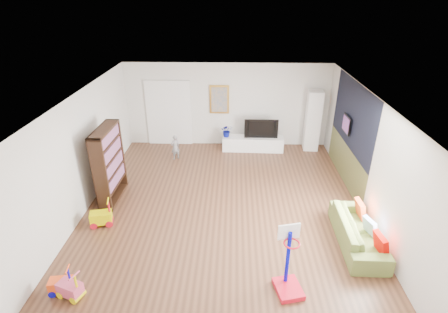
{
  "coord_description": "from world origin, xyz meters",
  "views": [
    {
      "loc": [
        0.23,
        -7.05,
        4.8
      ],
      "look_at": [
        0.0,
        0.4,
        1.15
      ],
      "focal_mm": 28.0,
      "sensor_mm": 36.0,
      "label": 1
    }
  ],
  "objects_px": {
    "sofa": "(358,232)",
    "basketball_hoop": "(291,263)",
    "bookshelf": "(109,164)",
    "media_console": "(253,143)"
  },
  "relations": [
    {
      "from": "sofa",
      "to": "basketball_hoop",
      "type": "relative_size",
      "value": 1.51
    },
    {
      "from": "bookshelf",
      "to": "basketball_hoop",
      "type": "distance_m",
      "value": 4.94
    },
    {
      "from": "sofa",
      "to": "basketball_hoop",
      "type": "height_order",
      "value": "basketball_hoop"
    },
    {
      "from": "bookshelf",
      "to": "sofa",
      "type": "xyz_separation_m",
      "value": [
        5.57,
        -1.58,
        -0.65
      ]
    },
    {
      "from": "media_console",
      "to": "sofa",
      "type": "height_order",
      "value": "sofa"
    },
    {
      "from": "basketball_hoop",
      "to": "sofa",
      "type": "bearing_deg",
      "value": 26.34
    },
    {
      "from": "media_console",
      "to": "sofa",
      "type": "xyz_separation_m",
      "value": [
        1.95,
        -4.53,
        0.06
      ]
    },
    {
      "from": "bookshelf",
      "to": "media_console",
      "type": "bearing_deg",
      "value": 40.12
    },
    {
      "from": "media_console",
      "to": "basketball_hoop",
      "type": "distance_m",
      "value": 5.87
    },
    {
      "from": "sofa",
      "to": "basketball_hoop",
      "type": "bearing_deg",
      "value": 131.15
    }
  ]
}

